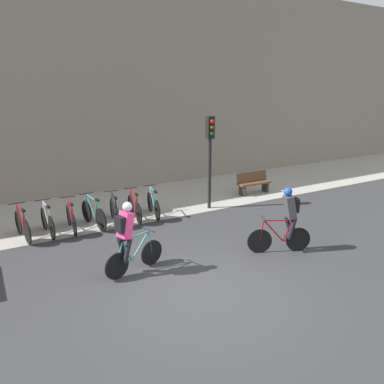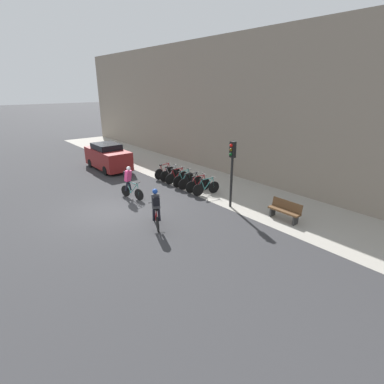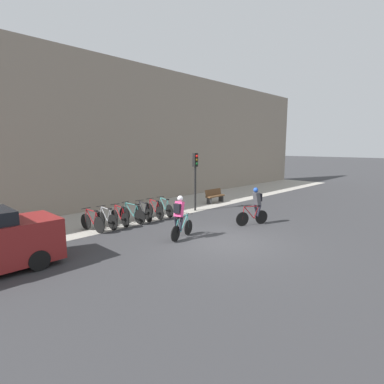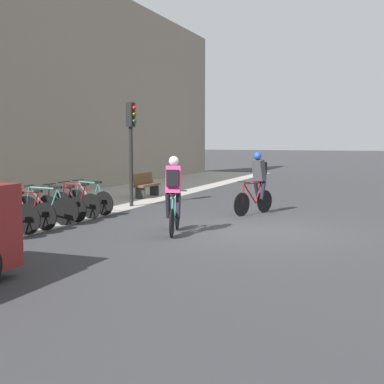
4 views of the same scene
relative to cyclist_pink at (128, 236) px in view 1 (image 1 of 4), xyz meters
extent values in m
plane|color=#333335|center=(1.07, -1.53, -0.95)|extent=(200.00, 200.00, 0.00)
cube|color=#A39E93|center=(1.07, 5.22, -0.94)|extent=(44.00, 4.50, 0.01)
cube|color=gray|center=(1.07, 7.77, 3.43)|extent=(44.00, 0.60, 8.76)
cylinder|color=black|center=(0.65, 0.18, -0.63)|extent=(0.62, 0.21, 0.63)
cylinder|color=black|center=(-0.33, -0.09, -0.63)|extent=(0.62, 0.21, 0.63)
cylinder|color=teal|center=(0.32, 0.09, -0.35)|extent=(0.55, 0.19, 0.62)
cylinder|color=teal|center=(-0.04, -0.01, -0.36)|extent=(0.26, 0.11, 0.58)
cylinder|color=teal|center=(0.21, 0.06, -0.06)|extent=(0.74, 0.24, 0.07)
cylinder|color=teal|center=(-0.13, -0.04, -0.64)|extent=(0.40, 0.14, 0.05)
cylinder|color=teal|center=(-0.24, -0.07, -0.35)|extent=(0.21, 0.09, 0.56)
cylinder|color=teal|center=(0.61, 0.17, -0.34)|extent=(0.12, 0.07, 0.59)
cylinder|color=black|center=(0.58, 0.16, -0.01)|extent=(0.15, 0.45, 0.03)
cube|color=black|center=(-0.15, -0.04, -0.04)|extent=(0.21, 0.13, 0.06)
cube|color=#DB3875|center=(-0.05, -0.01, 0.29)|extent=(0.40, 0.39, 0.63)
sphere|color=silver|center=(0.02, 0.01, 0.70)|extent=(0.27, 0.27, 0.22)
cylinder|color=black|center=(-0.07, -0.13, -0.28)|extent=(0.29, 0.18, 0.56)
cylinder|color=black|center=(-0.13, 0.08, -0.28)|extent=(0.26, 0.17, 0.56)
cube|color=black|center=(-0.19, -0.05, 0.34)|extent=(0.21, 0.29, 0.36)
cylinder|color=black|center=(3.38, -0.62, -0.62)|extent=(0.62, 0.30, 0.66)
cylinder|color=black|center=(4.34, -1.04, -0.62)|extent=(0.62, 0.30, 0.66)
cylinder|color=maroon|center=(3.71, -0.76, -0.33)|extent=(0.54, 0.27, 0.62)
cylinder|color=maroon|center=(4.06, -0.92, -0.35)|extent=(0.26, 0.14, 0.58)
cylinder|color=maroon|center=(3.81, -0.81, -0.05)|extent=(0.73, 0.35, 0.07)
cylinder|color=maroon|center=(4.15, -0.96, -0.62)|extent=(0.40, 0.20, 0.05)
cylinder|color=maroon|center=(4.25, -1.00, -0.34)|extent=(0.21, 0.12, 0.56)
cylinder|color=maroon|center=(3.42, -0.63, -0.33)|extent=(0.12, 0.08, 0.59)
cylinder|color=black|center=(3.46, -0.65, 0.00)|extent=(0.21, 0.43, 0.03)
cube|color=black|center=(4.17, -0.96, -0.03)|extent=(0.22, 0.15, 0.06)
cube|color=#3D3D42|center=(4.08, -0.92, 0.30)|extent=(0.42, 0.42, 0.63)
sphere|color=#1E47AD|center=(4.00, -0.89, 0.71)|extent=(0.29, 0.29, 0.22)
cylinder|color=black|center=(4.17, -0.84, -0.27)|extent=(0.30, 0.21, 0.56)
cylinder|color=black|center=(4.08, -1.04, -0.27)|extent=(0.26, 0.20, 0.56)
cube|color=black|center=(4.21, -0.98, 0.35)|extent=(0.23, 0.29, 0.36)
cylinder|color=black|center=(-1.95, 4.01, -0.59)|extent=(0.13, 0.71, 0.71)
cylinder|color=black|center=(-1.82, 3.06, -0.59)|extent=(0.13, 0.71, 0.71)
cylinder|color=maroon|center=(-1.90, 3.69, -0.31)|extent=(0.11, 0.53, 0.62)
cylinder|color=maroon|center=(-1.86, 3.33, -0.32)|extent=(0.07, 0.25, 0.58)
cylinder|color=maroon|center=(-1.89, 3.58, -0.03)|extent=(0.13, 0.71, 0.07)
cylinder|color=maroon|center=(-1.85, 3.25, -0.60)|extent=(0.08, 0.39, 0.05)
cylinder|color=maroon|center=(-1.83, 3.14, -0.32)|extent=(0.06, 0.21, 0.56)
cylinder|color=maroon|center=(-1.94, 3.97, -0.30)|extent=(0.05, 0.12, 0.58)
cylinder|color=black|center=(-1.94, 3.93, 0.03)|extent=(0.46, 0.09, 0.03)
cube|color=black|center=(-1.84, 3.23, 0.00)|extent=(0.11, 0.21, 0.06)
cylinder|color=black|center=(-1.23, 4.01, -0.59)|extent=(0.08, 0.70, 0.70)
cylinder|color=black|center=(-1.17, 3.06, -0.59)|extent=(0.08, 0.70, 0.70)
cylinder|color=#99999E|center=(-1.21, 3.69, -0.31)|extent=(0.07, 0.53, 0.62)
cylinder|color=#99999E|center=(-1.19, 3.33, -0.33)|extent=(0.05, 0.25, 0.58)
cylinder|color=#99999E|center=(-1.20, 3.58, -0.03)|extent=(0.08, 0.71, 0.07)
cylinder|color=#99999E|center=(-1.18, 3.25, -0.60)|extent=(0.05, 0.38, 0.05)
cylinder|color=#99999E|center=(-1.18, 3.14, -0.32)|extent=(0.04, 0.20, 0.56)
cylinder|color=#99999E|center=(-1.23, 3.97, -0.30)|extent=(0.04, 0.11, 0.58)
cylinder|color=black|center=(-1.22, 3.93, 0.03)|extent=(0.46, 0.05, 0.03)
cube|color=black|center=(-1.18, 3.23, 0.00)|extent=(0.09, 0.20, 0.06)
cylinder|color=black|center=(-0.49, 4.04, -0.61)|extent=(0.07, 0.66, 0.66)
cylinder|color=black|center=(-0.55, 3.03, -0.61)|extent=(0.07, 0.66, 0.66)
cylinder|color=maroon|center=(-0.51, 3.69, -0.33)|extent=(0.07, 0.56, 0.62)
cylinder|color=maroon|center=(-0.53, 3.32, -0.35)|extent=(0.06, 0.26, 0.58)
cylinder|color=maroon|center=(-0.51, 3.58, -0.05)|extent=(0.08, 0.75, 0.07)
cylinder|color=maroon|center=(-0.54, 3.23, -0.62)|extent=(0.06, 0.41, 0.05)
cylinder|color=maroon|center=(-0.54, 3.12, -0.34)|extent=(0.04, 0.21, 0.56)
cylinder|color=maroon|center=(-0.49, 4.00, -0.32)|extent=(0.04, 0.12, 0.58)
cylinder|color=black|center=(-0.49, 3.96, 0.01)|extent=(0.46, 0.06, 0.03)
cube|color=black|center=(-0.54, 3.21, -0.02)|extent=(0.09, 0.20, 0.06)
cylinder|color=black|center=(0.09, 4.05, -0.59)|extent=(0.14, 0.71, 0.71)
cylinder|color=black|center=(0.25, 3.01, -0.59)|extent=(0.14, 0.71, 0.71)
cylinder|color=teal|center=(0.14, 3.70, -0.31)|extent=(0.13, 0.58, 0.62)
cylinder|color=teal|center=(0.20, 3.32, -0.32)|extent=(0.08, 0.27, 0.58)
cylinder|color=teal|center=(0.16, 3.59, -0.02)|extent=(0.16, 0.78, 0.07)
cylinder|color=teal|center=(0.21, 3.22, -0.60)|extent=(0.10, 0.42, 0.05)
cylinder|color=teal|center=(0.23, 3.11, -0.31)|extent=(0.07, 0.22, 0.56)
cylinder|color=teal|center=(0.09, 4.01, -0.30)|extent=(0.05, 0.12, 0.59)
cylinder|color=black|center=(0.10, 3.97, 0.03)|extent=(0.46, 0.10, 0.03)
cube|color=black|center=(0.22, 3.20, 0.00)|extent=(0.11, 0.21, 0.06)
cylinder|color=black|center=(0.92, 4.03, -0.62)|extent=(0.13, 0.66, 0.66)
cylinder|color=black|center=(0.77, 3.04, -0.62)|extent=(0.13, 0.66, 0.66)
cylinder|color=black|center=(0.87, 3.69, -0.33)|extent=(0.12, 0.55, 0.62)
cylinder|color=black|center=(0.82, 3.32, -0.35)|extent=(0.08, 0.26, 0.58)
cylinder|color=black|center=(0.86, 3.58, -0.05)|extent=(0.15, 0.74, 0.07)
cylinder|color=black|center=(0.80, 3.24, -0.62)|extent=(0.09, 0.40, 0.05)
cylinder|color=black|center=(0.79, 3.13, -0.34)|extent=(0.06, 0.21, 0.56)
cylinder|color=black|center=(0.92, 3.99, -0.33)|extent=(0.05, 0.12, 0.58)
cylinder|color=black|center=(0.91, 3.95, 0.00)|extent=(0.46, 0.10, 0.03)
cube|color=black|center=(0.80, 3.22, -0.03)|extent=(0.11, 0.21, 0.06)
cylinder|color=black|center=(1.59, 4.03, -0.60)|extent=(0.11, 0.68, 0.68)
cylinder|color=black|center=(1.48, 3.04, -0.60)|extent=(0.11, 0.68, 0.68)
cylinder|color=maroon|center=(1.55, 3.69, -0.32)|extent=(0.10, 0.55, 0.62)
cylinder|color=maroon|center=(1.51, 3.33, -0.34)|extent=(0.07, 0.26, 0.58)
cylinder|color=maroon|center=(1.54, 3.58, -0.04)|extent=(0.12, 0.74, 0.07)
cylinder|color=maroon|center=(1.50, 3.24, -0.61)|extent=(0.08, 0.40, 0.05)
cylinder|color=maroon|center=(1.49, 3.13, -0.33)|extent=(0.06, 0.21, 0.56)
cylinder|color=maroon|center=(1.58, 3.99, -0.31)|extent=(0.05, 0.12, 0.58)
cylinder|color=black|center=(1.58, 3.95, 0.02)|extent=(0.46, 0.08, 0.03)
cube|color=black|center=(1.50, 3.22, -0.01)|extent=(0.10, 0.21, 0.06)
cylinder|color=black|center=(2.31, 4.04, -0.60)|extent=(0.16, 0.68, 0.68)
cylinder|color=black|center=(2.12, 3.03, -0.60)|extent=(0.16, 0.68, 0.68)
cylinder|color=teal|center=(2.24, 3.69, -0.32)|extent=(0.14, 0.56, 0.62)
cylinder|color=teal|center=(2.18, 3.32, -0.34)|extent=(0.09, 0.26, 0.58)
cylinder|color=teal|center=(2.22, 3.58, -0.04)|extent=(0.18, 0.75, 0.07)
cylinder|color=teal|center=(2.16, 3.23, -0.61)|extent=(0.11, 0.41, 0.05)
cylinder|color=teal|center=(2.14, 3.12, -0.33)|extent=(0.07, 0.22, 0.56)
cylinder|color=teal|center=(2.30, 4.00, -0.31)|extent=(0.06, 0.12, 0.59)
cylinder|color=black|center=(2.29, 3.96, 0.02)|extent=(0.46, 0.11, 0.03)
cube|color=black|center=(2.16, 3.21, -0.01)|extent=(0.11, 0.21, 0.06)
cylinder|color=black|center=(4.31, 3.29, 0.70)|extent=(0.12, 0.12, 3.28)
cube|color=black|center=(4.31, 3.29, 1.96)|extent=(0.26, 0.20, 0.76)
sphere|color=red|center=(4.31, 3.17, 2.17)|extent=(0.15, 0.15, 0.15)
sphere|color=#4C380A|center=(4.31, 3.17, 1.96)|extent=(0.15, 0.15, 0.15)
sphere|color=#0C4719|center=(4.31, 3.17, 1.75)|extent=(0.15, 0.15, 0.15)
cube|color=brown|center=(6.95, 3.99, -0.50)|extent=(1.51, 0.40, 0.08)
cube|color=brown|center=(6.95, 4.17, -0.26)|extent=(1.51, 0.12, 0.40)
cube|color=#2D2D2D|center=(6.35, 3.99, -0.72)|extent=(0.08, 0.36, 0.45)
cube|color=#2D2D2D|center=(7.55, 3.99, -0.72)|extent=(0.08, 0.36, 0.45)
camera|label=1|loc=(-2.70, -7.61, 3.25)|focal=35.00mm
camera|label=2|loc=(13.91, -7.00, 4.79)|focal=28.00mm
camera|label=3|loc=(-7.88, -8.36, 2.71)|focal=28.00mm
camera|label=4|loc=(-10.84, -4.59, 1.16)|focal=50.00mm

